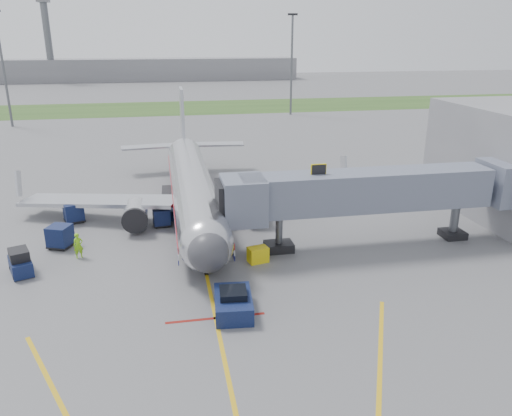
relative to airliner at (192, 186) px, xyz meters
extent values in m
plane|color=#565659|center=(0.00, -15.25, -2.65)|extent=(400.00, 400.00, 0.00)
cube|color=#2D4C1E|center=(0.00, 74.75, -2.64)|extent=(300.00, 25.00, 0.01)
cube|color=gold|center=(0.00, -17.25, -2.64)|extent=(0.25, 50.00, 0.01)
cube|color=maroon|center=(0.00, -19.25, -2.64)|extent=(6.00, 0.25, 0.01)
cylinder|color=silver|center=(0.00, -0.25, 0.05)|extent=(3.80, 28.00, 3.80)
sphere|color=silver|center=(0.00, -14.25, 0.05)|extent=(3.80, 3.80, 3.80)
sphere|color=#38383D|center=(0.00, -15.55, 0.05)|extent=(2.74, 2.74, 2.74)
cube|color=black|center=(0.00, -14.65, 0.60)|extent=(2.20, 1.20, 0.55)
cone|color=silver|center=(0.00, 16.25, 0.05)|extent=(3.80, 5.00, 3.80)
cube|color=#B7BAC1|center=(0.00, 15.75, 4.05)|extent=(0.35, 4.20, 7.00)
cube|color=#B7BAC1|center=(-8.50, -0.25, -0.85)|extent=(15.10, 8.59, 1.13)
cube|color=#B7BAC1|center=(8.50, -0.25, -0.85)|extent=(15.10, 8.59, 1.13)
cylinder|color=silver|center=(-5.20, -3.25, -1.30)|extent=(2.10, 3.60, 2.10)
cylinder|color=silver|center=(5.20, -3.25, -1.30)|extent=(2.10, 3.60, 2.10)
cube|color=maroon|center=(1.92, -0.25, -0.30)|extent=(0.05, 28.00, 0.45)
cube|color=navy|center=(1.92, -0.25, -1.20)|extent=(0.05, 28.00, 0.35)
cylinder|color=black|center=(0.00, -13.25, -2.35)|extent=(0.28, 0.70, 0.70)
cylinder|color=black|center=(-2.60, 0.25, -2.20)|extent=(0.50, 1.00, 1.00)
cylinder|color=black|center=(2.60, 0.25, -2.20)|extent=(0.50, 1.00, 1.00)
cube|color=slate|center=(13.00, -10.25, 1.95)|extent=(20.00, 3.00, 3.00)
cube|color=slate|center=(3.20, -10.25, 1.75)|extent=(3.20, 3.60, 3.40)
cube|color=black|center=(2.00, -10.25, 1.75)|extent=(1.60, 3.00, 2.80)
cube|color=yellow|center=(9.00, -10.25, 3.75)|extent=(1.20, 0.15, 1.00)
cylinder|color=#595B60|center=(6.00, -10.25, -1.10)|extent=(0.56, 0.56, 3.10)
cube|color=black|center=(6.00, -10.25, -2.30)|extent=(2.20, 1.60, 0.70)
cylinder|color=#595B60|center=(21.00, -10.25, -1.10)|extent=(0.70, 0.70, 3.10)
cube|color=black|center=(21.00, -10.25, -2.35)|extent=(1.80, 1.80, 0.60)
cube|color=slate|center=(25.00, -10.25, 1.95)|extent=(3.00, 4.00, 3.40)
cylinder|color=#595B60|center=(-30.00, 54.75, 7.35)|extent=(0.44, 0.44, 20.00)
cylinder|color=#595B60|center=(25.00, 59.75, 7.35)|extent=(0.44, 0.44, 20.00)
cube|color=black|center=(25.00, 59.75, 17.55)|extent=(2.00, 0.40, 0.40)
cube|color=slate|center=(-10.00, 154.75, 1.35)|extent=(120.00, 14.00, 8.00)
cylinder|color=#595B60|center=(-40.00, 149.75, 11.35)|extent=(2.40, 2.40, 28.00)
cube|color=#0C1736|center=(1.15, -18.75, -2.09)|extent=(2.54, 3.83, 1.12)
cube|color=black|center=(1.15, -18.75, -1.38)|extent=(1.76, 1.76, 0.51)
cylinder|color=black|center=(0.13, -19.99, -2.24)|extent=(0.29, 0.83, 0.81)
cylinder|color=black|center=(1.95, -20.14, -2.24)|extent=(0.29, 0.83, 0.81)
cylinder|color=black|center=(0.35, -17.36, -2.24)|extent=(0.29, 0.83, 0.81)
cylinder|color=black|center=(2.17, -17.51, -2.24)|extent=(0.29, 0.83, 0.81)
cube|color=#0C1736|center=(-12.96, -10.67, -2.07)|extent=(2.21, 2.91, 1.04)
cube|color=black|center=(-12.96, -10.67, -1.19)|extent=(1.77, 2.00, 0.73)
cylinder|color=black|center=(-13.10, -11.72, -2.39)|extent=(0.40, 0.57, 0.52)
cylinder|color=black|center=(-12.13, -11.34, -2.39)|extent=(0.40, 0.57, 0.52)
cylinder|color=black|center=(-13.78, -9.99, -2.39)|extent=(0.40, 0.57, 0.52)
cylinder|color=black|center=(-12.82, -9.61, -2.39)|extent=(0.40, 0.57, 0.52)
cube|color=#0C1736|center=(-3.00, -2.94, -1.76)|extent=(1.58, 1.58, 1.44)
cube|color=black|center=(-3.00, -2.94, -2.48)|extent=(1.63, 1.63, 0.11)
cylinder|color=black|center=(-3.50, -3.56, -2.52)|extent=(0.23, 0.28, 0.26)
cylinder|color=black|center=(-2.39, -3.44, -2.52)|extent=(0.23, 0.28, 0.26)
cylinder|color=black|center=(-3.62, -2.45, -2.52)|extent=(0.23, 0.28, 0.26)
cylinder|color=black|center=(-2.51, -2.33, -2.52)|extent=(0.23, 0.28, 0.26)
cube|color=#0C1736|center=(-11.01, -6.31, -1.65)|extent=(2.11, 2.11, 1.63)
cube|color=black|center=(-11.01, -6.31, -2.46)|extent=(2.18, 2.18, 0.13)
cylinder|color=black|center=(-11.82, -6.66, -2.50)|extent=(0.32, 0.36, 0.29)
cylinder|color=black|center=(-10.65, -7.12, -2.50)|extent=(0.32, 0.36, 0.29)
cylinder|color=black|center=(-11.36, -5.49, -2.50)|extent=(0.32, 0.36, 0.29)
cylinder|color=black|center=(-10.19, -5.95, -2.50)|extent=(0.32, 0.36, 0.29)
cube|color=#0C1736|center=(-10.83, -0.47, -1.67)|extent=(2.04, 2.04, 1.59)
cube|color=black|center=(-10.83, -0.47, -2.46)|extent=(2.11, 2.11, 0.12)
cylinder|color=black|center=(-11.20, -1.26, -2.50)|extent=(0.31, 0.35, 0.29)
cylinder|color=black|center=(-10.04, -0.84, -2.50)|extent=(0.31, 0.35, 0.29)
cylinder|color=black|center=(-11.62, -0.10, -2.50)|extent=(0.31, 0.35, 0.29)
cylinder|color=black|center=(-10.46, 0.32, -2.50)|extent=(0.31, 0.35, 0.29)
cube|color=#0C1736|center=(-2.50, -0.14, -2.18)|extent=(1.67, 3.81, 0.93)
cube|color=black|center=(-2.47, 0.37, -1.19)|extent=(1.18, 4.23, 1.46)
cylinder|color=black|center=(-3.10, -1.46, -2.35)|extent=(0.26, 0.59, 0.58)
cylinder|color=black|center=(-2.06, -1.52, -2.35)|extent=(0.26, 0.59, 0.58)
cylinder|color=black|center=(-2.94, 1.23, -2.35)|extent=(0.26, 0.59, 0.58)
cylinder|color=black|center=(-1.91, 1.17, -2.35)|extent=(0.26, 0.59, 0.58)
cube|color=yellow|center=(4.00, -11.94, -2.06)|extent=(1.64, 1.27, 1.16)
cylinder|color=black|center=(3.52, -12.05, -2.50)|extent=(0.25, 0.33, 0.29)
cylinder|color=black|center=(4.47, -11.83, -2.50)|extent=(0.25, 0.33, 0.29)
imported|color=#79C517|center=(-9.27, -8.66, -1.66)|extent=(0.83, 0.67, 1.97)
camera|label=1|loc=(-2.47, -45.37, 13.40)|focal=35.00mm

